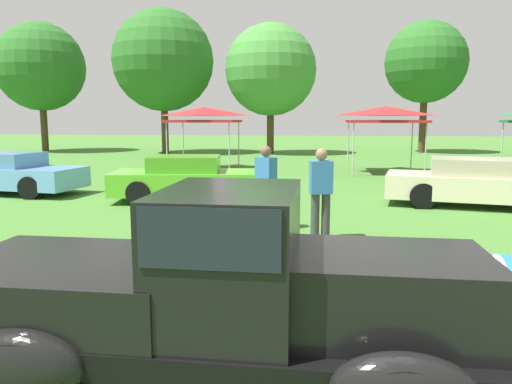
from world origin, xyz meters
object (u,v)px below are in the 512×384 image
at_px(show_car_skyblue, 10,173).
at_px(spectator_near_truck, 321,191).
at_px(show_car_cream, 478,183).
at_px(show_car_lime, 190,179).
at_px(feature_pickup_truck, 220,294).
at_px(spectator_between_cars, 266,184).
at_px(canopy_tent_left_field, 204,114).
at_px(canopy_tent_center_field, 385,113).

height_order(show_car_skyblue, spectator_near_truck, spectator_near_truck).
bearing_deg(show_car_cream, show_car_lime, 179.81).
bearing_deg(feature_pickup_truck, show_car_cream, 62.28).
bearing_deg(feature_pickup_truck, spectator_between_cars, 92.10).
xyz_separation_m(show_car_skyblue, show_car_cream, (13.13, -0.71, 0.00)).
bearing_deg(canopy_tent_left_field, canopy_tent_center_field, -3.88).
bearing_deg(show_car_skyblue, canopy_tent_left_field, 60.28).
relative_size(show_car_cream, canopy_tent_center_field, 1.60).
height_order(show_car_lime, show_car_cream, same).
xyz_separation_m(feature_pickup_truck, show_car_skyblue, (-8.25, 10.01, -0.27)).
relative_size(feature_pickup_truck, spectator_between_cars, 2.58).
bearing_deg(canopy_tent_center_field, show_car_lime, -129.01).
distance_m(show_car_lime, spectator_between_cars, 4.01).
relative_size(spectator_near_truck, canopy_tent_center_field, 0.56).
bearing_deg(canopy_tent_left_field, show_car_cream, -42.68).
bearing_deg(spectator_between_cars, show_car_cream, 31.93).
bearing_deg(canopy_tent_left_field, show_car_lime, -80.39).
bearing_deg(show_car_skyblue, show_car_cream, -3.10).
bearing_deg(show_car_skyblue, canopy_tent_center_field, 30.44).
bearing_deg(spectator_near_truck, spectator_between_cars, 146.16).
bearing_deg(spectator_near_truck, canopy_tent_center_field, 76.75).
relative_size(feature_pickup_truck, canopy_tent_center_field, 1.45).
bearing_deg(show_car_lime, canopy_tent_center_field, 50.99).
xyz_separation_m(show_car_cream, canopy_tent_center_field, (-1.30, 7.66, 1.82)).
height_order(show_car_skyblue, show_car_cream, same).
bearing_deg(spectator_between_cars, spectator_near_truck, -33.84).
height_order(feature_pickup_truck, show_car_skyblue, feature_pickup_truck).
xyz_separation_m(show_car_lime, spectator_near_truck, (3.46, -3.93, 0.31)).
distance_m(show_car_skyblue, canopy_tent_left_field, 8.79).
relative_size(show_car_cream, spectator_between_cars, 2.85).
bearing_deg(show_car_skyblue, spectator_near_truck, -26.90).
distance_m(spectator_near_truck, spectator_between_cars, 1.31).
bearing_deg(spectator_between_cars, show_car_lime, 126.57).
bearing_deg(show_car_cream, feature_pickup_truck, -117.72).
height_order(feature_pickup_truck, canopy_tent_center_field, canopy_tent_center_field).
height_order(spectator_near_truck, canopy_tent_center_field, canopy_tent_center_field).
bearing_deg(show_car_lime, show_car_cream, -0.19).
relative_size(feature_pickup_truck, spectator_near_truck, 2.58).
bearing_deg(canopy_tent_left_field, spectator_between_cars, -71.69).
bearing_deg(show_car_lime, show_car_skyblue, 173.07).
bearing_deg(spectator_between_cars, feature_pickup_truck, -87.90).
bearing_deg(show_car_skyblue, show_car_lime, -6.93).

